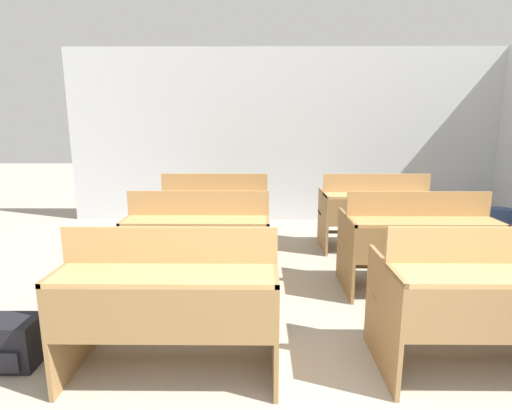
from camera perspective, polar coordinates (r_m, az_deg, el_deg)
wall_back at (r=6.48m, az=4.11°, el=9.71°), size 6.88×0.06×2.72m
bench_front_left at (r=2.62m, az=-11.98°, el=-12.99°), size 1.32×0.71×0.96m
bench_front_right at (r=2.95m, az=30.40°, el=-11.51°), size 1.32×0.71×0.96m
bench_second_left at (r=3.83m, az=-8.15°, el=-4.85°), size 1.32×0.71×0.96m
bench_second_right at (r=4.04m, az=21.94°, el=-4.72°), size 1.32×0.71×0.96m
bench_third_left at (r=5.04m, az=-5.90°, el=-0.75°), size 1.32×0.71×0.96m
bench_third_right at (r=5.22m, az=16.68°, el=-0.75°), size 1.32×0.71×0.96m
wastepaper_bin at (r=6.76m, az=31.45°, el=-1.98°), size 0.30×0.30×0.37m
schoolbag at (r=3.22m, az=-31.48°, el=-16.42°), size 0.35×0.29×0.32m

